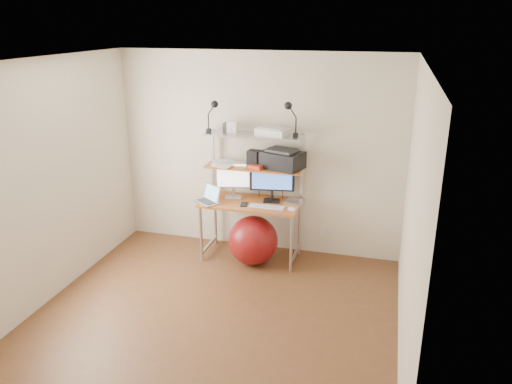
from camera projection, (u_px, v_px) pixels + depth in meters
The scene contains 20 objects.
room at pixel (208, 202), 4.58m from camera, with size 3.60×3.60×3.60m.
computer_desk at pixel (252, 183), 6.04m from camera, with size 1.20×0.60×1.57m.
wall_outlet at pixel (323, 231), 6.30m from camera, with size 0.08×0.01×0.12m, color silver.
monitor_silver at pixel (233, 177), 6.12m from camera, with size 0.43×0.20×0.49m.
monitor_black at pixel (272, 180), 6.00m from camera, with size 0.54×0.18×0.54m.
laptop at pixel (209, 199), 6.04m from camera, with size 0.38×0.37×0.26m.
keyboard at pixel (267, 207), 5.88m from camera, with size 0.42×0.12×0.01m, color silver.
mouse at pixel (292, 209), 5.80m from camera, with size 0.09×0.05×0.02m, color silver.
mac_mini at pixel (294, 202), 5.99m from camera, with size 0.20×0.20×0.04m, color silver.
phone at pixel (244, 204), 5.96m from camera, with size 0.08×0.15×0.01m, color black.
printer at pixel (282, 159), 5.95m from camera, with size 0.57×0.47×0.23m.
nas_cube at pixel (254, 158), 6.01m from camera, with size 0.14×0.14×0.20m, color black.
red_box at pixel (256, 167), 5.94m from camera, with size 0.17×0.11×0.05m, color red.
scanner at pixel (272, 131), 5.84m from camera, with size 0.40×0.31×0.10m.
box_white at pixel (232, 127), 5.96m from camera, with size 0.12×0.10×0.14m, color silver.
box_grey at pixel (228, 127), 6.03m from camera, with size 0.11×0.11×0.11m, color #323235.
clip_lamp_left at pixel (213, 109), 5.86m from camera, with size 0.16×0.09×0.39m.
clip_lamp_right at pixel (290, 112), 5.66m from camera, with size 0.16×0.09×0.41m.
exercise_ball at pixel (253, 240), 6.04m from camera, with size 0.60×0.60×0.60m, color maroon.
paper_stack at pixel (224, 163), 6.13m from camera, with size 0.37×0.40×0.02m.
Camera 1 is at (1.56, -4.02, 2.84)m, focal length 35.00 mm.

